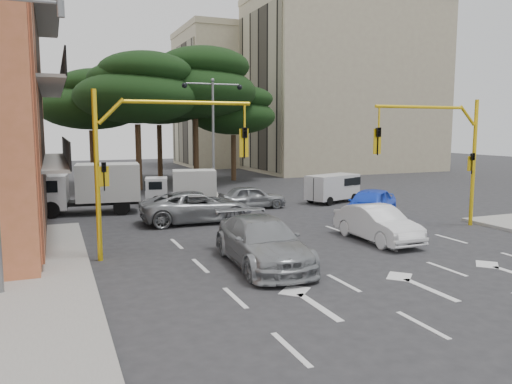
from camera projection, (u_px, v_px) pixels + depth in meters
ground at (339, 251)px, 19.10m from camera, size 120.00×120.00×0.00m
median_strip at (214, 196)px, 33.78m from camera, size 1.40×6.00×0.15m
apartment_beige_near at (343, 85)px, 54.76m from camera, size 20.20×12.15×18.70m
apartment_beige_far at (245, 99)px, 63.29m from camera, size 16.20×12.15×16.70m
pine_left_near at (138, 88)px, 36.81m from camera, size 9.15×9.15×10.23m
pine_center at (196, 83)px, 40.43m from camera, size 9.98×9.98×11.16m
pine_left_far at (91, 99)px, 39.45m from camera, size 8.32×8.32×9.30m
pine_right at (234, 110)px, 44.03m from camera, size 7.49×7.49×8.37m
pine_back at (159, 95)px, 44.36m from camera, size 9.15×9.15×10.23m
signal_mast_right at (445, 145)px, 22.98m from camera, size 5.79×0.37×6.00m
signal_mast_left at (148, 150)px, 17.88m from camera, size 5.79×0.37×6.00m
street_lamp_center at (213, 117)px, 33.10m from camera, size 4.16×0.36×7.77m
car_white_hatch at (377, 224)px, 20.68m from camera, size 1.56×4.46×1.47m
car_blue_compact at (370, 204)px, 25.47m from camera, size 4.86×4.42×1.60m
car_silver_wagon at (262, 242)px, 17.03m from camera, size 2.61×5.72×1.62m
car_silver_cross_a at (197, 207)px, 24.83m from camera, size 5.67×2.74×1.56m
car_silver_cross_b at (252, 197)px, 29.13m from camera, size 4.02×1.78×1.34m
van_white at (332, 188)px, 31.43m from camera, size 3.91×2.72×1.79m
box_truck_a at (89, 189)px, 27.25m from camera, size 5.77×2.91×2.73m
box_truck_b at (182, 187)px, 30.53m from camera, size 4.59×2.68×2.12m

